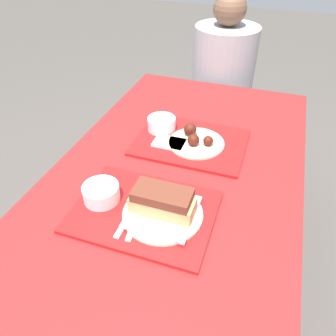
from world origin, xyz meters
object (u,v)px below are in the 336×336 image
Objects in this scene: tray_near at (144,211)px; bowl_coleslaw_far at (162,123)px; wings_plate_far at (196,139)px; tray_far at (190,142)px; brisket_sandwich_plate at (163,206)px; person_seated_across at (223,70)px; bowl_coleslaw_near at (101,192)px.

tray_near is 3.71× the size of bowl_coleslaw_far.
tray_near is 0.40m from wings_plate_far.
wings_plate_far reaches higher than tray_near.
tray_near is 1.00× the size of tray_far.
tray_near is 0.07m from brisket_sandwich_plate.
tray_near is 0.59× the size of person_seated_across.
tray_near is at bearing -179.42° from brisket_sandwich_plate.
person_seated_across is at bearing 82.15° from bowl_coleslaw_far.
person_seated_across is (-0.06, 1.20, -0.06)m from brisket_sandwich_plate.
bowl_coleslaw_far is 0.77m from person_seated_across.
tray_far is 0.03m from wings_plate_far.
wings_plate_far is (0.02, -0.01, 0.02)m from tray_far.
person_seated_across reaches higher than brisket_sandwich_plate.
bowl_coleslaw_far reaches higher than tray_near.
brisket_sandwich_plate is 0.48m from bowl_coleslaw_far.
tray_far is at bearing 86.16° from tray_near.
tray_far is (0.03, 0.40, 0.00)m from tray_near.
person_seated_across is (-0.05, 0.81, -0.04)m from wings_plate_far.
person_seated_across reaches higher than wings_plate_far.
bowl_coleslaw_near is at bearing -96.64° from person_seated_across.
person_seated_across reaches higher than bowl_coleslaw_near.
bowl_coleslaw_near is 0.53× the size of wings_plate_far.
wings_plate_far is (0.19, 0.39, -0.01)m from bowl_coleslaw_near.
tray_near is 0.15m from bowl_coleslaw_near.
person_seated_across is at bearing 90.04° from tray_near.
brisket_sandwich_plate is 0.40m from wings_plate_far.
brisket_sandwich_plate is at bearing -87.16° from person_seated_across.
wings_plate_far is at bearing 64.03° from bowl_coleslaw_near.
brisket_sandwich_plate is at bearing -85.44° from tray_far.
bowl_coleslaw_far is at bearing 161.96° from wings_plate_far.
tray_near is 1.76× the size of brisket_sandwich_plate.
brisket_sandwich_plate reaches higher than tray_near.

